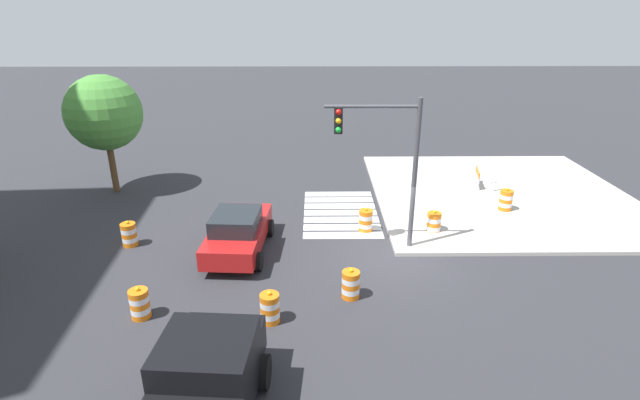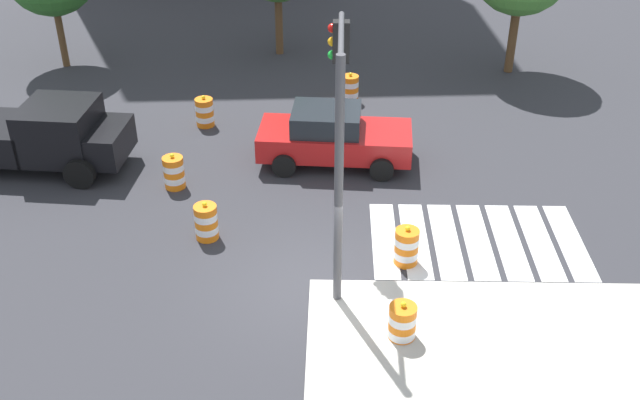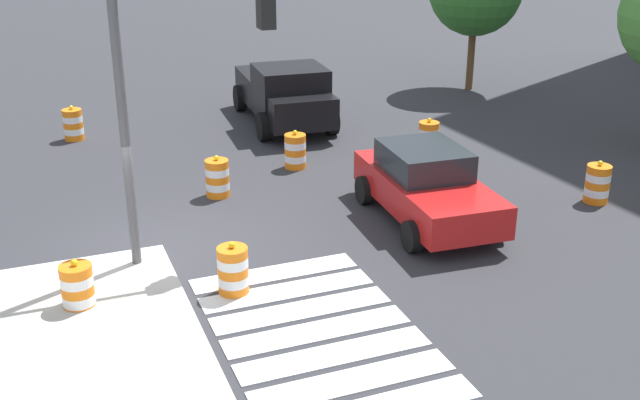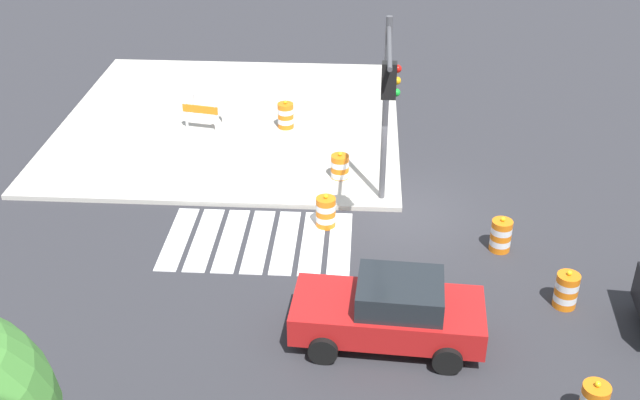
% 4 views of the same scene
% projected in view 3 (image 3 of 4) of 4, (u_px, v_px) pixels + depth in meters
% --- Properties ---
extents(ground_plane, '(120.00, 120.00, 0.00)m').
position_uv_depth(ground_plane, '(163.00, 251.00, 15.87)').
color(ground_plane, '#2D2D33').
extents(crosswalk_stripes, '(5.10, 3.20, 0.02)m').
position_uv_depth(crosswalk_stripes, '(317.00, 331.00, 13.02)').
color(crosswalk_stripes, silver).
rests_on(crosswalk_stripes, ground).
extents(sports_car, '(4.41, 2.34, 1.63)m').
position_uv_depth(sports_car, '(426.00, 185.00, 17.10)').
color(sports_car, red).
rests_on(sports_car, ground).
extents(pickup_truck, '(5.28, 2.64, 1.92)m').
position_uv_depth(pickup_truck, '(286.00, 94.00, 23.87)').
color(pickup_truck, black).
rests_on(pickup_truck, ground).
extents(traffic_barrel_near_corner, '(0.56, 0.56, 1.02)m').
position_uv_depth(traffic_barrel_near_corner, '(73.00, 124.00, 22.66)').
color(traffic_barrel_near_corner, orange).
rests_on(traffic_barrel_near_corner, ground).
extents(traffic_barrel_crosswalk_end, '(0.56, 0.56, 1.02)m').
position_uv_depth(traffic_barrel_crosswalk_end, '(428.00, 138.00, 21.47)').
color(traffic_barrel_crosswalk_end, orange).
rests_on(traffic_barrel_crosswalk_end, ground).
extents(traffic_barrel_median_near, '(0.56, 0.56, 1.02)m').
position_uv_depth(traffic_barrel_median_near, '(78.00, 289.00, 13.46)').
color(traffic_barrel_median_near, orange).
rests_on(traffic_barrel_median_near, ground).
extents(traffic_barrel_median_far, '(0.56, 0.56, 1.02)m').
position_uv_depth(traffic_barrel_median_far, '(217.00, 178.00, 18.53)').
color(traffic_barrel_median_far, orange).
rests_on(traffic_barrel_median_far, ground).
extents(traffic_barrel_far_curb, '(0.56, 0.56, 1.02)m').
position_uv_depth(traffic_barrel_far_curb, '(233.00, 270.00, 14.11)').
color(traffic_barrel_far_curb, orange).
rests_on(traffic_barrel_far_curb, ground).
extents(traffic_barrel_lane_center, '(0.56, 0.56, 1.02)m').
position_uv_depth(traffic_barrel_lane_center, '(295.00, 151.00, 20.41)').
color(traffic_barrel_lane_center, orange).
rests_on(traffic_barrel_lane_center, ground).
extents(traffic_barrel_opposite_curb, '(0.56, 0.56, 1.02)m').
position_uv_depth(traffic_barrel_opposite_curb, '(597.00, 184.00, 18.18)').
color(traffic_barrel_opposite_curb, orange).
rests_on(traffic_barrel_opposite_curb, ground).
extents(traffic_light_pole, '(0.47, 3.29, 5.50)m').
position_uv_depth(traffic_light_pole, '(183.00, 64.00, 14.07)').
color(traffic_light_pole, '#4C4C51').
rests_on(traffic_light_pole, sidewalk_corner).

